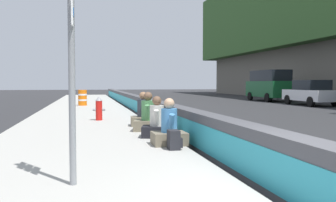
{
  "coord_description": "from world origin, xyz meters",
  "views": [
    {
      "loc": [
        -3.67,
        2.54,
        1.52
      ],
      "look_at": [
        6.62,
        0.27,
        1.0
      ],
      "focal_mm": 39.34,
      "sensor_mm": 36.0,
      "label": 1
    }
  ],
  "objects_px": {
    "seated_person_rear": "(148,119)",
    "construction_barrel": "(83,98)",
    "backpack": "(174,140)",
    "seated_person_middle": "(157,124)",
    "fire_hydrant": "(99,108)",
    "seated_person_far": "(143,115)",
    "route_sign_post": "(72,29)",
    "parked_car_fourth": "(311,93)",
    "parked_car_midline": "(269,85)",
    "seated_person_foreground": "(169,130)"
  },
  "relations": [
    {
      "from": "route_sign_post",
      "to": "parked_car_fourth",
      "type": "xyz_separation_m",
      "value": [
        16.96,
        -14.88,
        -1.37
      ]
    },
    {
      "from": "fire_hydrant",
      "to": "seated_person_rear",
      "type": "distance_m",
      "value": 3.54
    },
    {
      "from": "seated_person_far",
      "to": "construction_barrel",
      "type": "relative_size",
      "value": 1.15
    },
    {
      "from": "seated_person_foreground",
      "to": "parked_car_midline",
      "type": "distance_m",
      "value": 23.99
    },
    {
      "from": "seated_person_middle",
      "to": "construction_barrel",
      "type": "xyz_separation_m",
      "value": [
        13.81,
        2.0,
        0.15
      ]
    },
    {
      "from": "route_sign_post",
      "to": "seated_person_middle",
      "type": "bearing_deg",
      "value": -25.15
    },
    {
      "from": "seated_person_foreground",
      "to": "construction_barrel",
      "type": "relative_size",
      "value": 1.1
    },
    {
      "from": "seated_person_rear",
      "to": "construction_barrel",
      "type": "height_order",
      "value": "seated_person_rear"
    },
    {
      "from": "seated_person_rear",
      "to": "parked_car_midline",
      "type": "bearing_deg",
      "value": -36.64
    },
    {
      "from": "parked_car_fourth",
      "to": "parked_car_midline",
      "type": "xyz_separation_m",
      "value": [
        6.02,
        -0.13,
        0.49
      ]
    },
    {
      "from": "backpack",
      "to": "construction_barrel",
      "type": "distance_m",
      "value": 15.75
    },
    {
      "from": "route_sign_post",
      "to": "seated_person_middle",
      "type": "relative_size",
      "value": 3.45
    },
    {
      "from": "seated_person_rear",
      "to": "backpack",
      "type": "bearing_deg",
      "value": -179.26
    },
    {
      "from": "seated_person_middle",
      "to": "parked_car_fourth",
      "type": "distance_m",
      "value": 18.27
    },
    {
      "from": "seated_person_foreground",
      "to": "construction_barrel",
      "type": "height_order",
      "value": "seated_person_foreground"
    },
    {
      "from": "seated_person_far",
      "to": "backpack",
      "type": "bearing_deg",
      "value": 179.91
    },
    {
      "from": "construction_barrel",
      "to": "seated_person_foreground",
      "type": "bearing_deg",
      "value": -172.22
    },
    {
      "from": "route_sign_post",
      "to": "seated_person_far",
      "type": "distance_m",
      "value": 7.13
    },
    {
      "from": "fire_hydrant",
      "to": "seated_person_middle",
      "type": "bearing_deg",
      "value": -164.02
    },
    {
      "from": "route_sign_post",
      "to": "backpack",
      "type": "height_order",
      "value": "route_sign_post"
    },
    {
      "from": "seated_person_far",
      "to": "parked_car_midline",
      "type": "height_order",
      "value": "parked_car_midline"
    },
    {
      "from": "route_sign_post",
      "to": "construction_barrel",
      "type": "bearing_deg",
      "value": 0.27
    },
    {
      "from": "fire_hydrant",
      "to": "seated_person_foreground",
      "type": "distance_m",
      "value": 5.95
    },
    {
      "from": "fire_hydrant",
      "to": "seated_person_foreground",
      "type": "height_order",
      "value": "seated_person_foreground"
    },
    {
      "from": "seated_person_far",
      "to": "parked_car_midline",
      "type": "xyz_separation_m",
      "value": [
        16.35,
        -13.06,
        0.87
      ]
    },
    {
      "from": "backpack",
      "to": "parked_car_midline",
      "type": "height_order",
      "value": "parked_car_midline"
    },
    {
      "from": "seated_person_far",
      "to": "parked_car_fourth",
      "type": "xyz_separation_m",
      "value": [
        10.33,
        -12.93,
        0.38
      ]
    },
    {
      "from": "fire_hydrant",
      "to": "parked_car_fourth",
      "type": "xyz_separation_m",
      "value": [
        8.31,
        -14.27,
        0.27
      ]
    },
    {
      "from": "construction_barrel",
      "to": "seated_person_middle",
      "type": "bearing_deg",
      "value": -171.74
    },
    {
      "from": "fire_hydrant",
      "to": "construction_barrel",
      "type": "xyz_separation_m",
      "value": [
        9.24,
        0.7,
        0.03
      ]
    },
    {
      "from": "seated_person_foreground",
      "to": "parked_car_midline",
      "type": "bearing_deg",
      "value": -32.96
    },
    {
      "from": "fire_hydrant",
      "to": "parked_car_midline",
      "type": "relative_size",
      "value": 0.17
    },
    {
      "from": "seated_person_rear",
      "to": "parked_car_fourth",
      "type": "bearing_deg",
      "value": -48.2
    },
    {
      "from": "route_sign_post",
      "to": "seated_person_rear",
      "type": "xyz_separation_m",
      "value": [
        5.36,
        -1.9,
        -1.74
      ]
    },
    {
      "from": "fire_hydrant",
      "to": "route_sign_post",
      "type": "bearing_deg",
      "value": 175.96
    },
    {
      "from": "seated_person_middle",
      "to": "backpack",
      "type": "distance_m",
      "value": 1.81
    },
    {
      "from": "seated_person_foreground",
      "to": "seated_person_rear",
      "type": "relative_size",
      "value": 0.93
    },
    {
      "from": "seated_person_foreground",
      "to": "fire_hydrant",
      "type": "bearing_deg",
      "value": 13.2
    },
    {
      "from": "seated_person_middle",
      "to": "construction_barrel",
      "type": "height_order",
      "value": "seated_person_middle"
    },
    {
      "from": "seated_person_rear",
      "to": "construction_barrel",
      "type": "distance_m",
      "value": 12.69
    },
    {
      "from": "backpack",
      "to": "seated_person_middle",
      "type": "bearing_deg",
      "value": 0.74
    },
    {
      "from": "seated_person_middle",
      "to": "seated_person_foreground",
      "type": "bearing_deg",
      "value": -177.7
    },
    {
      "from": "backpack",
      "to": "fire_hydrant",
      "type": "bearing_deg",
      "value": 11.8
    },
    {
      "from": "route_sign_post",
      "to": "seated_person_far",
      "type": "relative_size",
      "value": 3.29
    },
    {
      "from": "seated_person_rear",
      "to": "seated_person_far",
      "type": "distance_m",
      "value": 1.27
    },
    {
      "from": "route_sign_post",
      "to": "parked_car_fourth",
      "type": "relative_size",
      "value": 0.79
    },
    {
      "from": "fire_hydrant",
      "to": "seated_person_foreground",
      "type": "bearing_deg",
      "value": -166.8
    },
    {
      "from": "route_sign_post",
      "to": "seated_person_rear",
      "type": "distance_m",
      "value": 5.95
    },
    {
      "from": "seated_person_foreground",
      "to": "seated_person_middle",
      "type": "relative_size",
      "value": 1.0
    },
    {
      "from": "seated_person_foreground",
      "to": "backpack",
      "type": "bearing_deg",
      "value": 177.49
    }
  ]
}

